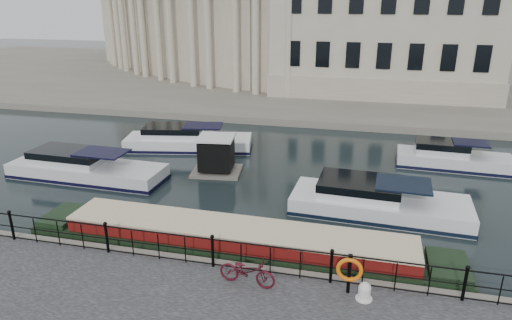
{
  "coord_description": "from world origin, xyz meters",
  "views": [
    {
      "loc": [
        4.58,
        -15.07,
        9.28
      ],
      "look_at": [
        0.5,
        2.0,
        3.0
      ],
      "focal_mm": 32.0,
      "sensor_mm": 36.0,
      "label": 1
    }
  ],
  "objects_px": {
    "bicycle": "(247,271)",
    "life_ring_post": "(349,270)",
    "narrowboat": "(236,246)",
    "mooring_bollard": "(365,291)",
    "harbour_hut": "(217,156)"
  },
  "relations": [
    {
      "from": "life_ring_post",
      "to": "harbour_hut",
      "type": "xyz_separation_m",
      "value": [
        -7.68,
        10.34,
        -0.44
      ]
    },
    {
      "from": "life_ring_post",
      "to": "harbour_hut",
      "type": "distance_m",
      "value": 12.89
    },
    {
      "from": "life_ring_post",
      "to": "harbour_hut",
      "type": "bearing_deg",
      "value": 126.58
    },
    {
      "from": "bicycle",
      "to": "life_ring_post",
      "type": "distance_m",
      "value": 3.21
    },
    {
      "from": "bicycle",
      "to": "life_ring_post",
      "type": "bearing_deg",
      "value": -78.83
    },
    {
      "from": "mooring_bollard",
      "to": "life_ring_post",
      "type": "height_order",
      "value": "life_ring_post"
    },
    {
      "from": "bicycle",
      "to": "narrowboat",
      "type": "bearing_deg",
      "value": 29.69
    },
    {
      "from": "life_ring_post",
      "to": "harbour_hut",
      "type": "relative_size",
      "value": 0.46
    },
    {
      "from": "bicycle",
      "to": "mooring_bollard",
      "type": "relative_size",
      "value": 3.21
    },
    {
      "from": "bicycle",
      "to": "narrowboat",
      "type": "height_order",
      "value": "bicycle"
    },
    {
      "from": "life_ring_post",
      "to": "narrowboat",
      "type": "height_order",
      "value": "life_ring_post"
    },
    {
      "from": "mooring_bollard",
      "to": "narrowboat",
      "type": "distance_m",
      "value": 5.37
    },
    {
      "from": "life_ring_post",
      "to": "bicycle",
      "type": "bearing_deg",
      "value": -175.45
    },
    {
      "from": "mooring_bollard",
      "to": "life_ring_post",
      "type": "relative_size",
      "value": 0.44
    },
    {
      "from": "narrowboat",
      "to": "harbour_hut",
      "type": "bearing_deg",
      "value": 114.0
    }
  ]
}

